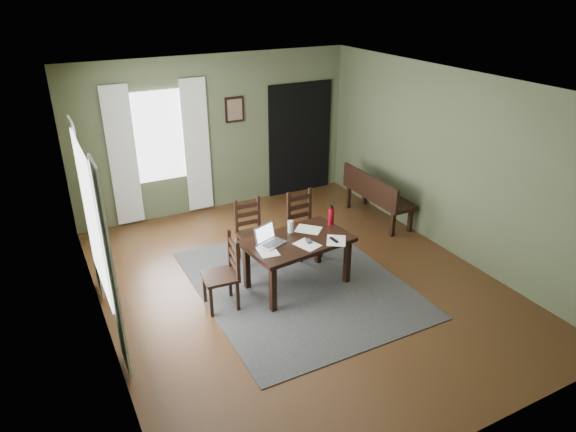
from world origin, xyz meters
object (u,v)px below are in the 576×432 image
chair_end (224,274)px  bench (376,193)px  dining_table (298,245)px  chair_back_left (251,232)px  chair_back_right (304,225)px  water_bottle (331,216)px  laptop (269,239)px

chair_end → bench: (3.22, 1.22, 0.03)m
dining_table → chair_back_left: (-0.27, 0.91, -0.16)m
chair_end → chair_back_left: size_ratio=1.03×
bench → chair_end: bearing=110.7°
chair_back_right → water_bottle: water_bottle is taller
bench → laptop: 2.81m
chair_back_right → bench: bearing=14.4°
dining_table → chair_back_right: size_ratio=1.51×
chair_end → laptop: 0.73m
chair_back_right → water_bottle: 0.66m
chair_end → chair_back_left: (0.78, 0.91, -0.01)m
chair_back_left → laptop: (-0.11, -0.83, 0.30)m
dining_table → chair_back_right: 0.91m
dining_table → water_bottle: (0.63, 0.19, 0.21)m
dining_table → chair_end: 1.06m
chair_back_right → bench: chair_back_right is taller
laptop → dining_table: bearing=-33.9°
laptop → water_bottle: 1.02m
chair_back_left → water_bottle: 1.21m
dining_table → chair_end: (-1.05, -0.00, -0.14)m
bench → dining_table: bearing=119.2°
chair_back_left → chair_end: bearing=-128.5°
chair_back_right → water_bottle: bearing=-79.4°
chair_back_left → chair_back_right: bearing=-10.6°
chair_end → chair_back_left: bearing=144.9°
chair_end → bench: chair_end is taller
chair_end → chair_back_right: chair_back_right is taller
water_bottle → laptop: bearing=-174.0°
chair_back_right → laptop: (-0.89, -0.66, 0.29)m
dining_table → chair_end: size_ratio=1.53×
laptop → chair_end: bearing=165.8°
chair_back_left → laptop: 0.89m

